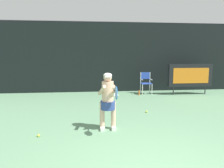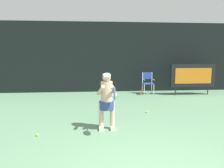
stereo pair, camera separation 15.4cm
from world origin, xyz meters
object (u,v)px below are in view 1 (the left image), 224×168
(water_bottle, at_px, (139,93))
(tennis_player, at_px, (108,99))
(umpire_chair, at_px, (146,82))
(tennis_racket, at_px, (116,93))
(tennis_ball_loose, at_px, (146,112))
(scoreboard, at_px, (190,75))
(tennis_ball_spare, at_px, (39,136))

(water_bottle, height_order, tennis_player, tennis_player)
(umpire_chair, distance_m, tennis_player, 5.40)
(tennis_racket, height_order, tennis_ball_loose, tennis_racket)
(umpire_chair, distance_m, tennis_racket, 5.91)
(scoreboard, height_order, tennis_ball_loose, scoreboard)
(scoreboard, distance_m, tennis_ball_loose, 4.33)
(scoreboard, relative_size, tennis_player, 1.45)
(umpire_chair, height_order, tennis_ball_spare, umpire_chair)
(tennis_ball_loose, bearing_deg, umpire_chair, 75.32)
(scoreboard, distance_m, tennis_player, 6.30)
(scoreboard, distance_m, umpire_chair, 2.17)
(water_bottle, xyz_separation_m, tennis_racket, (-1.79, -5.15, 0.98))
(water_bottle, bearing_deg, umpire_chair, 36.25)
(tennis_ball_loose, relative_size, tennis_ball_spare, 1.00)
(scoreboard, bearing_deg, tennis_ball_loose, -135.08)
(tennis_player, xyz_separation_m, tennis_racket, (0.14, -0.60, 0.26))
(tennis_ball_spare, bearing_deg, scoreboard, 37.78)
(scoreboard, distance_m, water_bottle, 2.66)
(tennis_racket, distance_m, tennis_ball_loose, 2.67)
(umpire_chair, relative_size, tennis_racket, 1.79)
(tennis_player, relative_size, tennis_ball_loose, 22.29)
(tennis_player, distance_m, tennis_ball_loose, 2.22)
(umpire_chair, distance_m, tennis_ball_spare, 6.64)
(scoreboard, xyz_separation_m, water_bottle, (-2.52, 0.10, -0.82))
(tennis_ball_loose, distance_m, tennis_ball_spare, 3.67)
(tennis_racket, bearing_deg, tennis_ball_loose, 75.06)
(scoreboard, distance_m, tennis_ball_spare, 7.88)
(water_bottle, height_order, tennis_ball_spare, water_bottle)
(umpire_chair, xyz_separation_m, tennis_ball_loose, (-0.89, -3.39, -0.58))
(tennis_player, bearing_deg, tennis_racket, -76.62)
(umpire_chair, xyz_separation_m, tennis_racket, (-2.21, -5.46, 0.48))
(scoreboard, relative_size, tennis_ball_spare, 32.35)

